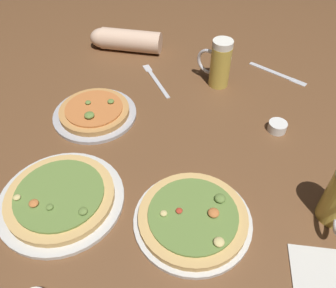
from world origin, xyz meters
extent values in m
cube|color=brown|center=(0.00, 0.00, -0.01)|extent=(2.40, 2.40, 0.03)
cylinder|color=silver|center=(0.06, -0.25, 0.01)|extent=(0.29, 0.29, 0.01)
cylinder|color=tan|center=(0.06, -0.25, 0.02)|extent=(0.27, 0.27, 0.02)
cylinder|color=olive|center=(0.06, -0.25, 0.03)|extent=(0.22, 0.22, 0.01)
ellipsoid|color=olive|center=(0.13, -0.21, 0.04)|extent=(0.03, 0.03, 0.01)
ellipsoid|color=#B73823|center=(0.03, -0.25, 0.04)|extent=(0.02, 0.02, 0.01)
ellipsoid|color=#DBC67A|center=(0.11, -0.33, 0.04)|extent=(0.03, 0.03, 0.01)
ellipsoid|color=#C67038|center=(0.11, -0.25, 0.04)|extent=(0.03, 0.03, 0.01)
ellipsoid|color=#DBC67A|center=(-0.01, -0.25, 0.04)|extent=(0.02, 0.02, 0.01)
cylinder|color=#B2B2B7|center=(-0.24, 0.15, 0.01)|extent=(0.27, 0.27, 0.01)
cylinder|color=tan|center=(-0.24, 0.15, 0.02)|extent=(0.23, 0.23, 0.02)
cylinder|color=#C67038|center=(-0.24, 0.15, 0.03)|extent=(0.19, 0.19, 0.01)
ellipsoid|color=olive|center=(-0.26, 0.17, 0.04)|extent=(0.02, 0.02, 0.01)
ellipsoid|color=olive|center=(-0.19, 0.18, 0.04)|extent=(0.02, 0.02, 0.01)
ellipsoid|color=olive|center=(-0.25, 0.10, 0.04)|extent=(0.03, 0.03, 0.02)
cylinder|color=silver|center=(-0.28, -0.19, 0.01)|extent=(0.33, 0.33, 0.01)
cylinder|color=tan|center=(-0.28, -0.19, 0.02)|extent=(0.28, 0.28, 0.02)
cylinder|color=olive|center=(-0.28, -0.19, 0.03)|extent=(0.23, 0.23, 0.01)
ellipsoid|color=olive|center=(-0.29, -0.24, 0.04)|extent=(0.02, 0.02, 0.01)
ellipsoid|color=olive|center=(-0.20, -0.25, 0.04)|extent=(0.02, 0.02, 0.01)
ellipsoid|color=#C67038|center=(-0.33, -0.23, 0.04)|extent=(0.02, 0.02, 0.01)
ellipsoid|color=#DBC67A|center=(-0.38, -0.21, 0.04)|extent=(0.02, 0.02, 0.01)
cylinder|color=gold|center=(0.18, 0.33, 0.08)|extent=(0.07, 0.07, 0.15)
cylinder|color=white|center=(0.18, 0.33, 0.16)|extent=(0.07, 0.07, 0.02)
torus|color=silver|center=(0.15, 0.36, 0.08)|extent=(0.08, 0.07, 0.10)
cylinder|color=white|center=(0.34, 0.08, 0.02)|extent=(0.06, 0.06, 0.03)
cube|color=silver|center=(0.34, -0.39, 0.00)|extent=(0.16, 0.16, 0.01)
cube|color=silver|center=(-0.04, 0.33, 0.00)|extent=(0.09, 0.18, 0.01)
cube|color=silver|center=(-0.08, 0.43, 0.00)|extent=(0.04, 0.05, 0.00)
cube|color=silver|center=(0.40, 0.41, 0.00)|extent=(0.16, 0.13, 0.01)
cube|color=silver|center=(0.48, 0.34, 0.00)|extent=(0.06, 0.06, 0.00)
cylinder|color=beige|center=(-0.15, 0.57, 0.04)|extent=(0.26, 0.13, 0.09)
ellipsoid|color=beige|center=(-0.27, 0.59, 0.04)|extent=(0.10, 0.08, 0.08)
camera|label=1|loc=(0.00, -0.71, 0.74)|focal=36.66mm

